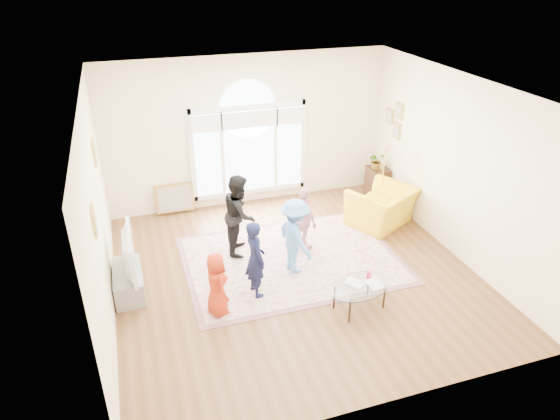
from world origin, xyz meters
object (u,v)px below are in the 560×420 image
object	(u,v)px
tv_console	(129,282)
coffee_table	(360,287)
area_rug	(291,260)
armchair	(382,207)
television	(124,253)

from	to	relation	value
tv_console	coffee_table	size ratio (longest dim) A/B	0.85
area_rug	armchair	size ratio (longest dim) A/B	2.99
coffee_table	armchair	world-z (taller)	armchair
television	armchair	bearing A→B (deg)	9.29
television	armchair	world-z (taller)	television
tv_console	coffee_table	bearing A→B (deg)	-24.08
area_rug	tv_console	distance (m)	2.83
armchair	television	bearing A→B (deg)	-18.61
area_rug	television	distance (m)	2.92
television	armchair	distance (m)	5.07
area_rug	television	world-z (taller)	television
coffee_table	television	bearing A→B (deg)	143.07
tv_console	coffee_table	distance (m)	3.71
television	coffee_table	size ratio (longest dim) A/B	0.99
television	coffee_table	world-z (taller)	television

